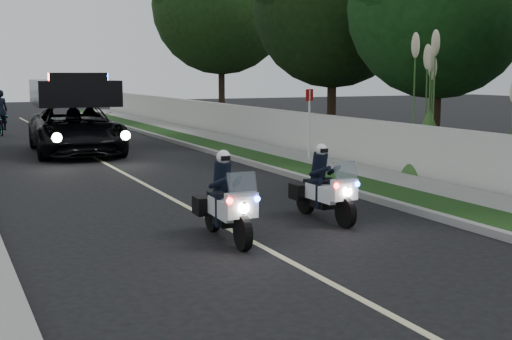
{
  "coord_description": "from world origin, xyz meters",
  "views": [
    {
      "loc": [
        -4.88,
        -12.04,
        2.94
      ],
      "look_at": [
        0.84,
        0.38,
        1.0
      ],
      "focal_mm": 48.74,
      "sensor_mm": 36.0,
      "label": 1
    }
  ],
  "objects": [
    {
      "name": "sign_post",
      "position": [
        6.0,
        7.49,
        0.0
      ],
      "size": [
        0.51,
        0.51,
        2.47
      ],
      "primitive_type": null,
      "rotation": [
        0.0,
        0.0,
        0.43
      ],
      "color": "red",
      "rests_on": "ground"
    },
    {
      "name": "pampas_far",
      "position": [
        7.6,
        3.52,
        0.0
      ],
      "size": [
        1.97,
        1.97,
        4.39
      ],
      "primitive_type": null,
      "rotation": [
        0.0,
        0.0,
        0.35
      ],
      "color": "beige",
      "rests_on": "ground"
    },
    {
      "name": "ground",
      "position": [
        0.0,
        0.0,
        0.0
      ],
      "size": [
        120.0,
        120.0,
        0.0
      ],
      "primitive_type": "plane",
      "color": "black",
      "rests_on": "ground"
    },
    {
      "name": "curb_right",
      "position": [
        4.1,
        10.0,
        0.07
      ],
      "size": [
        0.2,
        60.0,
        0.15
      ],
      "primitive_type": "cube",
      "color": "gray",
      "rests_on": "ground"
    },
    {
      "name": "grass_verge",
      "position": [
        4.8,
        10.0,
        0.08
      ],
      "size": [
        1.2,
        60.0,
        0.16
      ],
      "primitive_type": "cube",
      "color": "#193814",
      "rests_on": "ground"
    },
    {
      "name": "cyclist",
      "position": [
        -2.15,
        22.61,
        0.0
      ],
      "size": [
        0.73,
        0.52,
        1.91
      ],
      "primitive_type": "imported",
      "rotation": [
        0.0,
        0.0,
        3.24
      ],
      "color": "black",
      "rests_on": "ground"
    },
    {
      "name": "property_wall",
      "position": [
        7.1,
        10.0,
        0.75
      ],
      "size": [
        0.22,
        60.0,
        1.5
      ],
      "primitive_type": "cube",
      "color": "beige",
      "rests_on": "ground"
    },
    {
      "name": "tree_right_c",
      "position": [
        9.61,
        12.14,
        0.0
      ],
      "size": [
        8.06,
        8.06,
        10.66
      ],
      "primitive_type": null,
      "rotation": [
        0.0,
        0.0,
        0.31
      ],
      "color": "black",
      "rests_on": "ground"
    },
    {
      "name": "sidewalk_right",
      "position": [
        6.1,
        10.0,
        0.08
      ],
      "size": [
        1.4,
        60.0,
        0.16
      ],
      "primitive_type": "cube",
      "color": "gray",
      "rests_on": "ground"
    },
    {
      "name": "tree_right_d",
      "position": [
        9.97,
        24.88,
        0.0
      ],
      "size": [
        10.0,
        10.0,
        12.91
      ],
      "primitive_type": null,
      "rotation": [
        0.0,
        0.0,
        0.36
      ],
      "color": "#1C3E14",
      "rests_on": "ground"
    },
    {
      "name": "lane_marking",
      "position": [
        0.0,
        10.0,
        0.0
      ],
      "size": [
        0.12,
        50.0,
        0.01
      ],
      "primitive_type": "cube",
      "color": "#BFB78C",
      "rests_on": "ground"
    },
    {
      "name": "police_moto_left",
      "position": [
        -0.36,
        -0.98,
        0.0
      ],
      "size": [
        0.73,
        1.89,
        1.59
      ],
      "primitive_type": null,
      "rotation": [
        0.0,
        0.0,
        -0.04
      ],
      "color": "silver",
      "rests_on": "ground"
    },
    {
      "name": "bicycle",
      "position": [
        -2.15,
        22.61,
        0.0
      ],
      "size": [
        0.63,
        1.8,
        0.94
      ],
      "primitive_type": "imported",
      "rotation": [
        0.0,
        0.0,
        -0.0
      ],
      "color": "black",
      "rests_on": "ground"
    },
    {
      "name": "police_moto_right",
      "position": [
        2.04,
        -0.26,
        0.0
      ],
      "size": [
        0.69,
        1.82,
        1.53
      ],
      "primitive_type": null,
      "rotation": [
        0.0,
        0.0,
        0.03
      ],
      "color": "white",
      "rests_on": "ground"
    },
    {
      "name": "tree_right_b",
      "position": [
        9.74,
        5.89,
        0.0
      ],
      "size": [
        6.77,
        6.77,
        9.62
      ],
      "primitive_type": null,
      "rotation": [
        0.0,
        0.0,
        0.19
      ],
      "color": "#164015",
      "rests_on": "ground"
    },
    {
      "name": "police_suv",
      "position": [
        -0.33,
        13.41,
        0.0
      ],
      "size": [
        3.35,
        6.58,
        3.12
      ],
      "primitive_type": "imported",
      "rotation": [
        0.0,
        0.0,
        -0.06
      ],
      "color": "black",
      "rests_on": "ground"
    }
  ]
}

